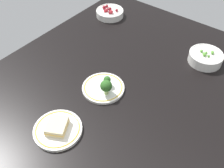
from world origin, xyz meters
TOP-DOWN VIEW (x-y plane):
  - dining_table at (0.00, 0.00)cm, footprint 147.34×110.98cm
  - plate_sandwich at (30.99, -2.11)cm, footprint 18.68×18.68cm
  - bowl_berries at (-47.06, -38.14)cm, footprint 16.55×16.55cm
  - bowl_peas at (-41.83, 25.32)cm, footprint 16.38×16.38cm
  - plate_broccoli at (3.58, -1.60)cm, footprint 18.76×18.76cm

SIDE VIEW (x-z plane):
  - dining_table at x=0.00cm, z-range 0.00..4.00cm
  - plate_sandwich at x=30.99cm, z-range 3.06..7.62cm
  - plate_broccoli at x=3.58cm, z-range 1.84..10.32cm
  - bowl_berries at x=-47.06cm, z-range 3.35..9.17cm
  - bowl_peas at x=-41.83cm, z-range 3.60..9.93cm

